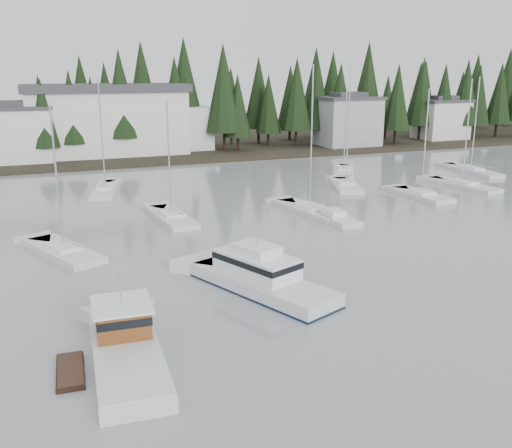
{
  "coord_description": "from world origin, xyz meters",
  "views": [
    {
      "loc": [
        -16.34,
        -11.15,
        13.58
      ],
      "look_at": [
        -1.46,
        26.8,
        2.5
      ],
      "focal_mm": 40.0,
      "sensor_mm": 36.0,
      "label": 1
    }
  ],
  "objects_px": {
    "house_west": "(19,133)",
    "lobster_boat_brown": "(124,351)",
    "sailboat_9": "(171,219)",
    "sailboat_5": "(462,186)",
    "house_east_a": "(347,120)",
    "sailboat_7": "(64,253)",
    "harbor_inn": "(120,120)",
    "runabout_1": "(334,219)",
    "cabin_cruiser_center": "(260,280)",
    "house_east_b": "(441,118)",
    "sailboat_13": "(421,197)",
    "sailboat_6": "(470,171)",
    "sailboat_4": "(106,191)",
    "sailboat_8": "(344,172)",
    "sailboat_2": "(310,212)",
    "sailboat_3": "(346,187)"
  },
  "relations": [
    {
      "from": "house_west",
      "to": "lobster_boat_brown",
      "type": "relative_size",
      "value": 1.0
    },
    {
      "from": "sailboat_9",
      "to": "sailboat_5",
      "type": "bearing_deg",
      "value": -90.6
    },
    {
      "from": "house_east_a",
      "to": "sailboat_7",
      "type": "distance_m",
      "value": 68.45
    },
    {
      "from": "house_west",
      "to": "harbor_inn",
      "type": "xyz_separation_m",
      "value": [
        15.04,
        3.34,
        1.12
      ]
    },
    {
      "from": "house_east_a",
      "to": "runabout_1",
      "type": "height_order",
      "value": "house_east_a"
    },
    {
      "from": "cabin_cruiser_center",
      "to": "sailboat_7",
      "type": "bearing_deg",
      "value": 20.4
    },
    {
      "from": "lobster_boat_brown",
      "to": "house_east_b",
      "type": "bearing_deg",
      "value": -43.86
    },
    {
      "from": "lobster_boat_brown",
      "to": "sailboat_13",
      "type": "relative_size",
      "value": 0.78
    },
    {
      "from": "house_west",
      "to": "sailboat_9",
      "type": "height_order",
      "value": "sailboat_9"
    },
    {
      "from": "house_west",
      "to": "house_east_b",
      "type": "relative_size",
      "value": 1.0
    },
    {
      "from": "harbor_inn",
      "to": "sailboat_13",
      "type": "distance_m",
      "value": 50.62
    },
    {
      "from": "runabout_1",
      "to": "sailboat_6",
      "type": "bearing_deg",
      "value": -63.69
    },
    {
      "from": "house_east_a",
      "to": "sailboat_13",
      "type": "relative_size",
      "value": 0.87
    },
    {
      "from": "lobster_boat_brown",
      "to": "sailboat_5",
      "type": "xyz_separation_m",
      "value": [
        44.18,
        27.89,
        -0.46
      ]
    },
    {
      "from": "sailboat_5",
      "to": "sailboat_4",
      "type": "bearing_deg",
      "value": 64.43
    },
    {
      "from": "house_west",
      "to": "runabout_1",
      "type": "relative_size",
      "value": 1.4
    },
    {
      "from": "cabin_cruiser_center",
      "to": "sailboat_13",
      "type": "height_order",
      "value": "sailboat_13"
    },
    {
      "from": "sailboat_6",
      "to": "runabout_1",
      "type": "distance_m",
      "value": 34.06
    },
    {
      "from": "sailboat_9",
      "to": "house_east_b",
      "type": "bearing_deg",
      "value": -61.79
    },
    {
      "from": "house_east_a",
      "to": "sailboat_8",
      "type": "relative_size",
      "value": 0.88
    },
    {
      "from": "cabin_cruiser_center",
      "to": "sailboat_2",
      "type": "distance_m",
      "value": 21.08
    },
    {
      "from": "house_east_a",
      "to": "house_east_b",
      "type": "height_order",
      "value": "house_east_a"
    },
    {
      "from": "sailboat_7",
      "to": "sailboat_3",
      "type": "bearing_deg",
      "value": -89.12
    },
    {
      "from": "house_west",
      "to": "sailboat_2",
      "type": "height_order",
      "value": "sailboat_2"
    },
    {
      "from": "house_east_b",
      "to": "cabin_cruiser_center",
      "type": "height_order",
      "value": "house_east_b"
    },
    {
      "from": "house_west",
      "to": "sailboat_3",
      "type": "distance_m",
      "value": 48.34
    },
    {
      "from": "house_east_a",
      "to": "sailboat_6",
      "type": "bearing_deg",
      "value": -83.42
    },
    {
      "from": "sailboat_5",
      "to": "sailboat_13",
      "type": "relative_size",
      "value": 1.08
    },
    {
      "from": "house_east_a",
      "to": "harbor_inn",
      "type": "height_order",
      "value": "harbor_inn"
    },
    {
      "from": "lobster_boat_brown",
      "to": "sailboat_2",
      "type": "xyz_separation_m",
      "value": [
        21.59,
        23.28,
        -0.44
      ]
    },
    {
      "from": "sailboat_2",
      "to": "sailboat_8",
      "type": "distance_m",
      "value": 23.1
    },
    {
      "from": "sailboat_3",
      "to": "sailboat_4",
      "type": "height_order",
      "value": "sailboat_3"
    },
    {
      "from": "house_east_b",
      "to": "sailboat_6",
      "type": "relative_size",
      "value": 0.72
    },
    {
      "from": "sailboat_6",
      "to": "sailboat_7",
      "type": "xyz_separation_m",
      "value": [
        -54.17,
        -17.44,
        -0.01
      ]
    },
    {
      "from": "house_west",
      "to": "sailboat_3",
      "type": "xyz_separation_m",
      "value": [
        35.97,
        -31.98,
        -4.57
      ]
    },
    {
      "from": "sailboat_6",
      "to": "sailboat_8",
      "type": "bearing_deg",
      "value": 74.62
    },
    {
      "from": "sailboat_9",
      "to": "runabout_1",
      "type": "xyz_separation_m",
      "value": [
        14.06,
        -5.69,
        0.07
      ]
    },
    {
      "from": "cabin_cruiser_center",
      "to": "sailboat_6",
      "type": "xyz_separation_m",
      "value": [
        42.95,
        29.71,
        -0.62
      ]
    },
    {
      "from": "cabin_cruiser_center",
      "to": "sailboat_7",
      "type": "relative_size",
      "value": 0.96
    },
    {
      "from": "house_west",
      "to": "sailboat_9",
      "type": "relative_size",
      "value": 0.83
    },
    {
      "from": "house_east_b",
      "to": "sailboat_5",
      "type": "distance_m",
      "value": 46.73
    },
    {
      "from": "house_east_a",
      "to": "sailboat_6",
      "type": "distance_m",
      "value": 28.62
    },
    {
      "from": "sailboat_2",
      "to": "sailboat_3",
      "type": "xyz_separation_m",
      "value": [
        9.56,
        9.52,
        0.0
      ]
    },
    {
      "from": "house_east_a",
      "to": "runabout_1",
      "type": "relative_size",
      "value": 1.56
    },
    {
      "from": "sailboat_9",
      "to": "house_east_a",
      "type": "bearing_deg",
      "value": -51.32
    },
    {
      "from": "sailboat_7",
      "to": "sailboat_13",
      "type": "xyz_separation_m",
      "value": [
        37.85,
        6.66,
        0.01
      ]
    },
    {
      "from": "house_east_a",
      "to": "sailboat_3",
      "type": "relative_size",
      "value": 0.73
    },
    {
      "from": "sailboat_5",
      "to": "sailboat_8",
      "type": "height_order",
      "value": "sailboat_5"
    },
    {
      "from": "sailboat_4",
      "to": "sailboat_5",
      "type": "distance_m",
      "value": 42.02
    },
    {
      "from": "lobster_boat_brown",
      "to": "sailboat_13",
      "type": "bearing_deg",
      "value": -51.92
    }
  ]
}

